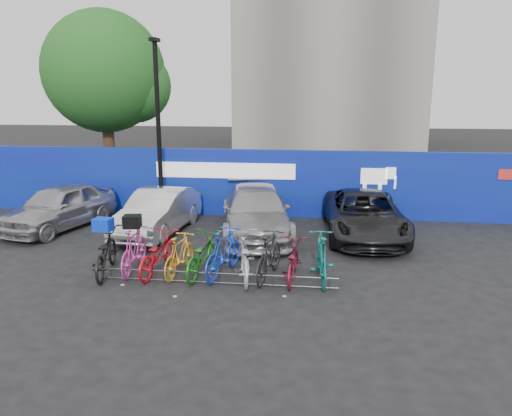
% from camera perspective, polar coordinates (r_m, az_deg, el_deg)
% --- Properties ---
extents(ground, '(100.00, 100.00, 0.00)m').
position_cam_1_polar(ground, '(12.39, -3.87, -7.68)').
color(ground, black).
rests_on(ground, ground).
extents(hoarding, '(22.00, 0.18, 2.40)m').
position_cam_1_polar(hoarding, '(17.79, -0.31, 2.88)').
color(hoarding, navy).
rests_on(hoarding, ground).
extents(tree, '(5.40, 5.20, 7.80)m').
position_cam_1_polar(tree, '(23.23, -16.36, 14.39)').
color(tree, '#382314').
rests_on(tree, ground).
extents(lamppost, '(0.25, 0.50, 6.11)m').
position_cam_1_polar(lamppost, '(17.65, -11.10, 9.31)').
color(lamppost, black).
rests_on(lamppost, ground).
extents(bike_rack, '(5.60, 0.03, 0.30)m').
position_cam_1_polar(bike_rack, '(11.79, -4.43, -7.98)').
color(bike_rack, '#595B60').
rests_on(bike_rack, ground).
extents(car_0, '(2.76, 4.57, 1.46)m').
position_cam_1_polar(car_0, '(17.49, -21.61, 0.15)').
color(car_0, '#A3A2A6').
rests_on(car_0, ground).
extents(car_1, '(1.89, 4.31, 1.38)m').
position_cam_1_polar(car_1, '(16.04, -11.12, -0.43)').
color(car_1, silver).
rests_on(car_1, ground).
extents(car_2, '(2.90, 5.34, 1.47)m').
position_cam_1_polar(car_2, '(15.57, -0.00, -0.42)').
color(car_2, '#9D9CA1').
rests_on(car_2, ground).
extents(car_3, '(2.49, 5.06, 1.38)m').
position_cam_1_polar(car_3, '(15.72, 12.28, -0.75)').
color(car_3, black).
rests_on(car_3, ground).
extents(bike_0, '(1.14, 2.21, 1.11)m').
position_cam_1_polar(bike_0, '(12.84, -16.87, -4.87)').
color(bike_0, black).
rests_on(bike_0, ground).
extents(bike_1, '(0.61, 1.92, 1.14)m').
position_cam_1_polar(bike_1, '(12.80, -13.79, -4.64)').
color(bike_1, '#DC45AB').
rests_on(bike_1, ground).
extents(bike_2, '(0.98, 2.03, 1.02)m').
position_cam_1_polar(bike_2, '(12.54, -11.15, -5.17)').
color(bike_2, red).
rests_on(bike_2, ground).
extents(bike_3, '(0.75, 1.76, 1.02)m').
position_cam_1_polar(bike_3, '(12.38, -8.73, -5.32)').
color(bike_3, gold).
rests_on(bike_3, ground).
extents(bike_4, '(0.99, 2.02, 1.02)m').
position_cam_1_polar(bike_4, '(12.30, -6.16, -5.37)').
color(bike_4, '#146813').
rests_on(bike_4, ground).
extents(bike_5, '(1.05, 2.05, 1.19)m').
position_cam_1_polar(bike_5, '(12.18, -3.72, -5.10)').
color(bike_5, blue).
rests_on(bike_5, ground).
extents(bike_6, '(1.12, 2.17, 1.08)m').
position_cam_1_polar(bike_6, '(12.01, -1.42, -5.61)').
color(bike_6, '#B7BBC0').
rests_on(bike_6, ground).
extents(bike_7, '(0.92, 2.00, 1.16)m').
position_cam_1_polar(bike_7, '(11.96, 1.50, -5.49)').
color(bike_7, black).
rests_on(bike_7, ground).
extents(bike_8, '(0.70, 1.84, 0.95)m').
position_cam_1_polar(bike_8, '(11.92, 4.12, -6.11)').
color(bike_8, maroon).
rests_on(bike_8, ground).
extents(bike_9, '(0.71, 2.01, 1.19)m').
position_cam_1_polar(bike_9, '(11.90, 7.51, -5.63)').
color(bike_9, '#106F68').
rests_on(bike_9, ground).
extents(cargo_crate, '(0.46, 0.37, 0.31)m').
position_cam_1_polar(cargo_crate, '(12.64, -17.08, -1.82)').
color(cargo_crate, '#082DD5').
rests_on(cargo_crate, bike_0).
extents(cargo_topcase, '(0.47, 0.43, 0.31)m').
position_cam_1_polar(cargo_topcase, '(12.60, -13.97, -1.50)').
color(cargo_topcase, black).
rests_on(cargo_topcase, bike_1).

